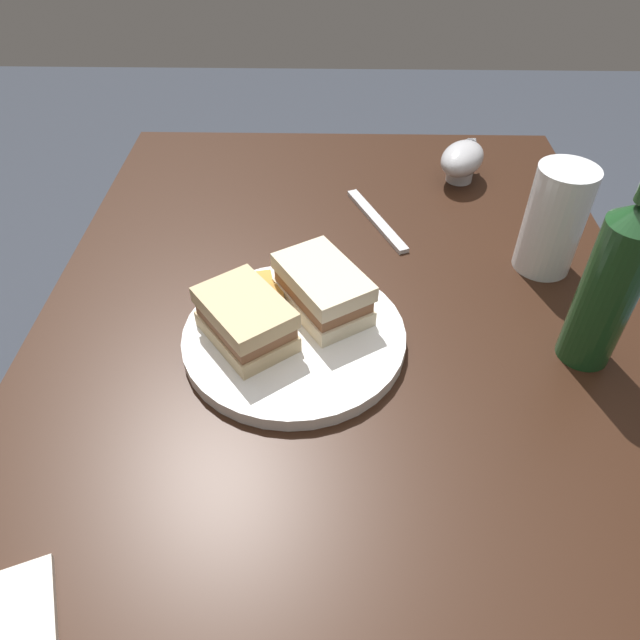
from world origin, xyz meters
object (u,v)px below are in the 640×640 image
plate (294,337)px  sandwich_half_right (246,319)px  cider_bottle (613,280)px  pint_glass (553,225)px  fork (376,220)px  gravy_boat (463,159)px  sandwich_half_left (323,289)px

plate → sandwich_half_right: 0.07m
plate → cider_bottle: bearing=-92.1°
pint_glass → fork: (0.11, 0.22, -0.06)m
gravy_boat → fork: gravy_boat is taller
sandwich_half_left → fork: (0.22, -0.08, -0.04)m
sandwich_half_right → fork: bearing=-31.1°
plate → pint_glass: bearing=-64.6°
sandwich_half_left → gravy_boat: size_ratio=1.19×
cider_bottle → gravy_boat: bearing=11.2°
sandwich_half_left → pint_glass: pint_glass is taller
sandwich_half_left → gravy_boat: (0.36, -0.23, -0.01)m
gravy_boat → pint_glass: bearing=-162.3°
sandwich_half_left → sandwich_half_right: size_ratio=1.06×
pint_glass → fork: size_ratio=0.83×
sandwich_half_left → sandwich_half_right: (-0.06, 0.09, -0.00)m
plate → cider_bottle: cider_bottle is taller
sandwich_half_left → cider_bottle: (-0.06, -0.31, 0.07)m
fork → pint_glass: bearing=41.0°
sandwich_half_left → cider_bottle: cider_bottle is taller
plate → gravy_boat: gravy_boat is taller
sandwich_half_right → fork: sandwich_half_right is taller
cider_bottle → fork: (0.28, 0.23, -0.11)m
pint_glass → cider_bottle: bearing=-178.4°
sandwich_half_left → sandwich_half_right: 0.10m
gravy_boat → fork: size_ratio=0.68×
sandwich_half_right → cider_bottle: size_ratio=0.49×
plate → sandwich_half_left: size_ratio=1.85×
pint_glass → sandwich_half_left: bearing=110.8°
sandwich_half_left → sandwich_half_right: bearing=122.2°
sandwich_half_right → gravy_boat: 0.52m
pint_glass → cider_bottle: 0.18m
plate → gravy_boat: bearing=-33.1°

